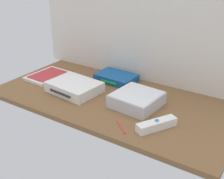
# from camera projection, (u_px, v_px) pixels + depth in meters

# --- Properties ---
(ground_plane) EXTENTS (1.00, 0.48, 0.02)m
(ground_plane) POSITION_uv_depth(u_px,v_px,m) (112.00, 100.00, 1.23)
(ground_plane) COLOR brown
(ground_plane) RESTS_ON ground
(back_wall) EXTENTS (1.10, 0.01, 0.64)m
(back_wall) POSITION_uv_depth(u_px,v_px,m) (143.00, 10.00, 1.27)
(back_wall) COLOR silver
(back_wall) RESTS_ON ground
(game_console) EXTENTS (0.22, 0.18, 0.04)m
(game_console) POSITION_uv_depth(u_px,v_px,m) (74.00, 87.00, 1.27)
(game_console) COLOR white
(game_console) RESTS_ON ground_plane
(mini_computer) EXTENTS (0.18, 0.18, 0.05)m
(mini_computer) POSITION_uv_depth(u_px,v_px,m) (137.00, 99.00, 1.16)
(mini_computer) COLOR silver
(mini_computer) RESTS_ON ground_plane
(game_case) EXTENTS (0.15, 0.20, 0.02)m
(game_case) POSITION_uv_depth(u_px,v_px,m) (47.00, 76.00, 1.42)
(game_case) COLOR white
(game_case) RESTS_ON ground_plane
(network_router) EXTENTS (0.18, 0.13, 0.03)m
(network_router) POSITION_uv_depth(u_px,v_px,m) (116.00, 78.00, 1.38)
(network_router) COLOR #145193
(network_router) RESTS_ON ground_plane
(remote_wand) EXTENTS (0.10, 0.15, 0.03)m
(remote_wand) POSITION_uv_depth(u_px,v_px,m) (157.00, 125.00, 1.01)
(remote_wand) COLOR white
(remote_wand) RESTS_ON ground_plane
(stylus_pen) EXTENTS (0.07, 0.06, 0.01)m
(stylus_pen) POSITION_uv_depth(u_px,v_px,m) (121.00, 126.00, 1.02)
(stylus_pen) COLOR red
(stylus_pen) RESTS_ON ground_plane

